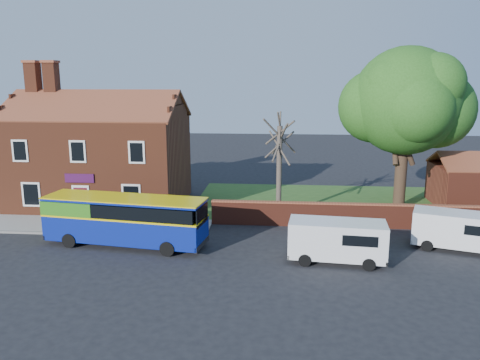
# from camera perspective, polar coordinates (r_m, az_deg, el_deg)

# --- Properties ---
(ground) EXTENTS (120.00, 120.00, 0.00)m
(ground) POSITION_cam_1_polar(r_m,az_deg,el_deg) (24.82, -10.45, -9.96)
(ground) COLOR black
(ground) RESTS_ON ground
(pavement) EXTENTS (18.00, 3.50, 0.12)m
(pavement) POSITION_cam_1_polar(r_m,az_deg,el_deg) (32.26, -19.86, -5.18)
(pavement) COLOR gray
(pavement) RESTS_ON ground
(kerb) EXTENTS (18.00, 0.15, 0.14)m
(kerb) POSITION_cam_1_polar(r_m,az_deg,el_deg) (30.76, -21.21, -6.10)
(kerb) COLOR slate
(kerb) RESTS_ON ground
(grass_strip) EXTENTS (26.00, 12.00, 0.04)m
(grass_strip) POSITION_cam_1_polar(r_m,az_deg,el_deg) (36.94, 15.14, -2.79)
(grass_strip) COLOR #426B28
(grass_strip) RESTS_ON ground
(shop_building) EXTENTS (12.30, 8.13, 10.50)m
(shop_building) POSITION_cam_1_polar(r_m,az_deg,el_deg) (36.67, -16.56, 2.44)
(shop_building) COLOR brown
(shop_building) RESTS_ON ground
(boundary_wall) EXTENTS (22.00, 0.38, 1.60)m
(boundary_wall) POSITION_cam_1_polar(r_m,az_deg,el_deg) (31.06, 17.12, -4.20)
(boundary_wall) COLOR maroon
(boundary_wall) RESTS_ON ground
(bus) EXTENTS (9.42, 3.59, 2.80)m
(bus) POSITION_cam_1_polar(r_m,az_deg,el_deg) (27.39, -14.38, -4.49)
(bus) COLOR navy
(bus) RESTS_ON ground
(van_near) EXTENTS (5.08, 2.43, 2.16)m
(van_near) POSITION_cam_1_polar(r_m,az_deg,el_deg) (24.74, 11.78, -7.11)
(van_near) COLOR white
(van_near) RESTS_ON ground
(van_far) EXTENTS (5.15, 3.34, 2.10)m
(van_far) POSITION_cam_1_polar(r_m,az_deg,el_deg) (28.56, 25.15, -5.48)
(van_far) COLOR white
(van_far) RESTS_ON ground
(large_tree) EXTENTS (9.49, 7.51, 11.57)m
(large_tree) POSITION_cam_1_polar(r_m,az_deg,el_deg) (35.21, 19.62, 8.69)
(large_tree) COLOR black
(large_tree) RESTS_ON ground
(bare_tree) EXTENTS (2.57, 3.06, 6.85)m
(bare_tree) POSITION_cam_1_polar(r_m,az_deg,el_deg) (31.49, 4.80, 1.58)
(bare_tree) COLOR #4C4238
(bare_tree) RESTS_ON ground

